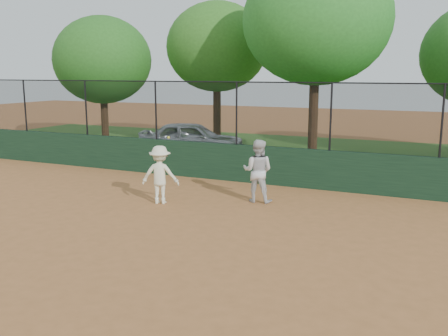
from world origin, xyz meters
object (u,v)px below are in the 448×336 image
at_px(parked_car, 192,139).
at_px(tree_2, 316,20).
at_px(player_second, 258,171).
at_px(tree_1, 217,47).
at_px(player_main, 160,175).
at_px(tree_0, 102,60).

height_order(parked_car, tree_2, tree_2).
height_order(player_second, tree_1, tree_1).
bearing_deg(parked_car, player_main, -176.75).
xyz_separation_m(tree_1, tree_2, (5.18, -2.32, 0.76)).
bearing_deg(player_main, tree_1, 106.95).
xyz_separation_m(parked_car, tree_1, (-0.24, 2.95, 3.86)).
relative_size(parked_car, tree_1, 0.66).
relative_size(parked_car, player_main, 2.33).
distance_m(tree_1, tree_2, 5.73).
bearing_deg(parked_car, player_second, -156.91).
bearing_deg(tree_1, tree_0, -165.20).
distance_m(player_second, tree_0, 13.34).
height_order(player_main, tree_2, tree_2).
bearing_deg(tree_1, player_main, -73.05).
distance_m(parked_car, player_main, 7.54).
xyz_separation_m(tree_0, tree_2, (10.56, -0.90, 1.33)).
xyz_separation_m(parked_car, player_second, (5.10, -5.75, 0.11)).
bearing_deg(player_second, parked_car, -54.64).
bearing_deg(tree_0, tree_2, -4.88).
height_order(parked_car, tree_0, tree_0).
xyz_separation_m(player_main, tree_0, (-8.42, 8.53, 3.26)).
distance_m(player_main, tree_0, 12.41).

